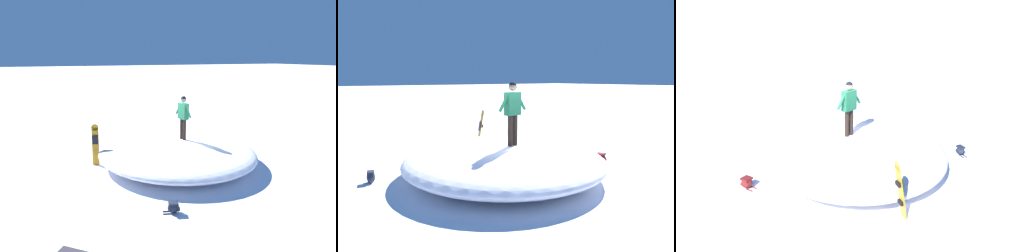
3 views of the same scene
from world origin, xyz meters
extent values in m
plane|color=white|center=(0.00, 0.00, 0.00)|extent=(240.00, 240.00, 0.00)
ellipsoid|color=white|center=(0.04, -0.38, 0.47)|extent=(8.40, 8.54, 0.93)
cylinder|color=black|center=(-0.12, -0.09, 1.37)|extent=(0.14, 0.14, 0.86)
cylinder|color=black|center=(0.08, -0.06, 1.37)|extent=(0.14, 0.14, 0.86)
cube|color=#195638|center=(-0.02, -0.07, 2.12)|extent=(0.51, 0.29, 0.64)
sphere|color=tan|center=(-0.02, -0.07, 2.59)|extent=(0.23, 0.23, 0.23)
cylinder|color=#195638|center=(-0.34, -0.12, 2.17)|extent=(0.41, 0.15, 0.53)
cylinder|color=#195638|center=(0.31, -0.02, 2.17)|extent=(0.41, 0.15, 0.53)
sphere|color=black|center=(-0.02, -0.07, 2.61)|extent=(0.22, 0.22, 0.22)
cube|color=orange|center=(-1.03, -3.47, 0.75)|extent=(0.35, 0.34, 1.50)
cylinder|color=orange|center=(-1.16, -3.43, 1.50)|extent=(0.14, 0.28, 0.27)
cube|color=black|center=(-1.04, -3.47, 1.02)|extent=(0.13, 0.24, 0.36)
cube|color=black|center=(-1.12, -3.45, 1.02)|extent=(0.14, 0.21, 0.12)
cube|color=black|center=(-1.02, -3.47, 0.48)|extent=(0.14, 0.21, 0.12)
ellipsoid|color=maroon|center=(-3.45, 0.32, 0.16)|extent=(0.41, 0.41, 0.32)
ellipsoid|color=maroon|center=(-3.50, 0.45, 0.11)|extent=(0.26, 0.17, 0.15)
cube|color=maroon|center=(-3.45, 0.32, 0.30)|extent=(0.35, 0.35, 0.06)
cylinder|color=maroon|center=(-3.47, 0.12, 0.01)|extent=(0.11, 0.22, 0.04)
cylinder|color=maroon|center=(-3.31, 0.18, 0.01)|extent=(0.11, 0.22, 0.04)
ellipsoid|color=#1E2333|center=(3.38, -1.98, 0.16)|extent=(0.30, 0.38, 0.31)
ellipsoid|color=#2B3144|center=(3.42, -1.84, 0.11)|extent=(0.19, 0.13, 0.15)
cube|color=#1E2333|center=(3.38, -1.98, 0.29)|extent=(0.26, 0.32, 0.06)
cylinder|color=#1E2333|center=(3.27, -2.13, 0.01)|extent=(0.10, 0.23, 0.04)
cylinder|color=#1E2333|center=(3.38, -2.17, 0.01)|extent=(0.10, 0.23, 0.04)
camera|label=1|loc=(9.35, -4.60, 4.24)|focal=28.21mm
camera|label=2|loc=(5.69, 7.40, 2.83)|focal=36.28mm
camera|label=3|loc=(-7.15, -9.27, 5.66)|focal=41.35mm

